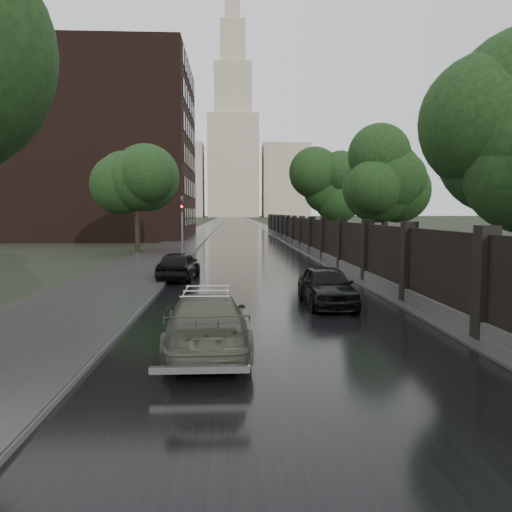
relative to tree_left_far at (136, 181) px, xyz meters
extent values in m
plane|color=black|center=(8.00, -30.00, -5.24)|extent=(800.00, 800.00, 0.00)
cube|color=black|center=(8.00, 160.00, -5.23)|extent=(8.00, 420.00, 0.02)
cube|color=#2D2D2D|center=(2.00, 160.00, -5.16)|extent=(4.00, 420.00, 0.16)
cube|color=#2D2D2D|center=(13.50, 160.00, -5.20)|extent=(3.00, 420.00, 0.08)
cube|color=#383533|center=(12.60, 2.00, -4.99)|extent=(0.40, 75.00, 0.50)
cube|color=black|center=(12.60, 2.00, -3.74)|extent=(0.15, 75.00, 2.00)
cube|color=black|center=(12.60, 40.00, -3.89)|extent=(0.45, 0.45, 2.70)
cylinder|color=black|center=(0.00, 0.00, -2.32)|extent=(0.36, 0.36, 5.85)
sphere|color=black|center=(0.00, 0.00, 0.02)|extent=(4.25, 4.25, 4.25)
cylinder|color=black|center=(15.50, -8.00, -2.48)|extent=(0.36, 0.36, 5.53)
sphere|color=black|center=(15.50, -8.00, -0.27)|extent=(4.08, 4.08, 4.08)
cylinder|color=black|center=(15.50, 10.00, -2.48)|extent=(0.36, 0.36, 5.53)
sphere|color=black|center=(15.50, 10.00, -0.27)|extent=(4.08, 4.08, 4.08)
cylinder|color=#59595E|center=(3.70, -5.00, -3.74)|extent=(0.12, 0.12, 3.00)
imported|color=#59595E|center=(3.70, -5.00, -1.74)|extent=(0.16, 0.20, 1.00)
sphere|color=#FF0C0C|center=(3.70, -5.15, -1.89)|extent=(0.14, 0.14, 0.14)
cube|color=black|center=(-10.00, 22.00, 4.76)|extent=(24.00, 18.00, 20.00)
cube|color=tan|center=(-24.00, 270.00, 16.76)|extent=(28.00, 22.00, 44.00)
cube|color=tan|center=(40.00, 270.00, 16.76)|extent=(28.00, 22.00, 44.00)
cube|color=tan|center=(8.00, 270.00, 24.76)|extent=(30.00, 30.00, 60.00)
cube|color=tan|center=(8.00, 270.00, 64.76)|extent=(22.00, 22.00, 40.00)
cube|color=tan|center=(8.00, 270.00, 94.76)|extent=(15.00, 15.00, 30.00)
cube|color=tan|center=(8.00, 270.00, 116.76)|extent=(9.00, 9.00, 18.00)
imported|color=#4D5141|center=(6.20, -25.50, -4.61)|extent=(2.02, 4.45, 1.27)
imported|color=black|center=(4.40, -13.95, -4.59)|extent=(1.84, 3.92, 1.30)
imported|color=black|center=(9.79, -20.40, -4.60)|extent=(1.57, 3.77, 1.28)
camera|label=1|loc=(6.74, -36.13, -2.24)|focal=35.00mm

